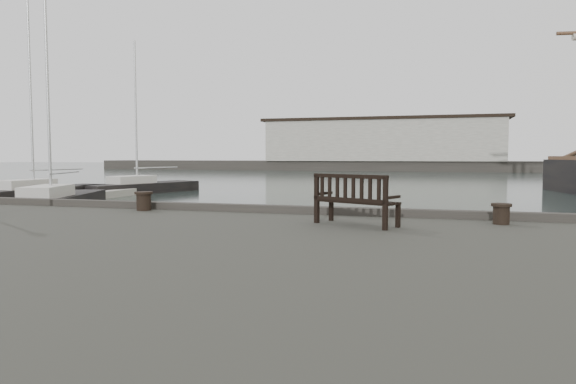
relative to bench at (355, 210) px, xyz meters
name	(u,v)px	position (x,y,z in m)	size (l,w,h in m)	color
ground	(308,276)	(-1.44, 1.91, -1.88)	(400.00, 400.00, 0.00)	black
breakwater	(399,149)	(-6.00, 93.91, 2.42)	(140.00, 9.50, 12.20)	#383530
bench	(355,210)	(0.00, 0.00, 0.00)	(1.82, 1.26, 0.99)	black
bollard_left	(144,201)	(-5.64, 1.29, -0.08)	(0.46, 0.46, 0.48)	black
bollard_right	(501,214)	(2.83, 1.00, -0.10)	(0.40, 0.40, 0.42)	black
yacht_b	(41,196)	(-24.56, 18.62, -1.63)	(3.17, 10.86, 14.06)	black
yacht_c	(55,206)	(-18.46, 12.95, -1.63)	(5.86, 10.54, 13.78)	black
yacht_d	(142,190)	(-21.33, 26.11, -1.64)	(5.74, 10.40, 12.58)	black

